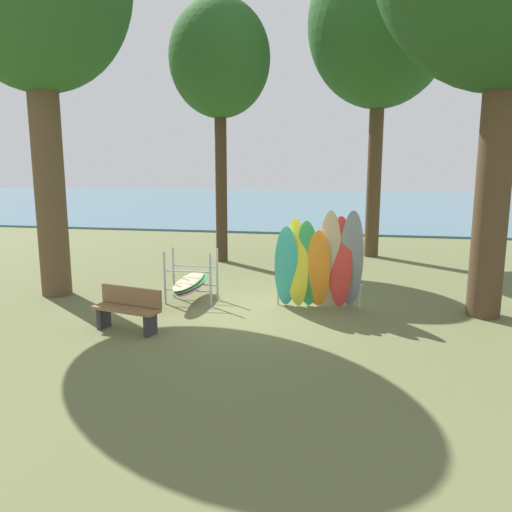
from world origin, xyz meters
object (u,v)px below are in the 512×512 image
(tree_mid_behind, at_px, (220,61))
(board_storage_rack, at_px, (191,282))
(tree_far_left_back, at_px, (381,24))
(park_bench, at_px, (128,308))
(leaning_board_pile, at_px, (319,264))

(tree_mid_behind, xyz_separation_m, board_storage_rack, (0.54, -5.04, -5.93))
(tree_far_left_back, xyz_separation_m, park_bench, (-4.98, -9.14, -7.26))
(tree_mid_behind, bearing_deg, park_bench, -90.18)
(tree_mid_behind, distance_m, board_storage_rack, 7.80)
(board_storage_rack, bearing_deg, leaning_board_pile, -2.28)
(leaning_board_pile, bearing_deg, tree_mid_behind, 124.60)
(tree_mid_behind, relative_size, park_bench, 5.70)
(park_bench, bearing_deg, tree_mid_behind, 89.82)
(board_storage_rack, bearing_deg, tree_mid_behind, 96.14)
(leaning_board_pile, xyz_separation_m, park_bench, (-3.58, -2.13, -0.59))
(tree_far_left_back, height_order, leaning_board_pile, tree_far_left_back)
(tree_far_left_back, distance_m, leaning_board_pile, 9.78)
(tree_mid_behind, xyz_separation_m, leaning_board_pile, (3.56, -5.16, -5.36))
(tree_mid_behind, height_order, board_storage_rack, tree_mid_behind)
(leaning_board_pile, relative_size, park_bench, 1.57)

